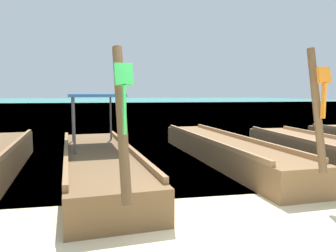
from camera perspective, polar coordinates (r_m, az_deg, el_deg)
name	(u,v)px	position (r m, az deg, el deg)	size (l,w,h in m)	color
sea_water	(112,102)	(65.28, -9.71, 4.10)	(120.00, 120.00, 0.00)	#2DB29E
longtail_boat_green_ribbon	(99,161)	(7.21, -12.00, -5.95)	(2.05, 6.76, 2.35)	brown
longtail_boat_orange_ribbon	(223,150)	(8.69, 9.48, -4.10)	(1.57, 7.26, 2.49)	brown
longtail_boat_violet_ribbon	(318,148)	(9.86, 24.62, -3.58)	(1.41, 6.82, 2.49)	olive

